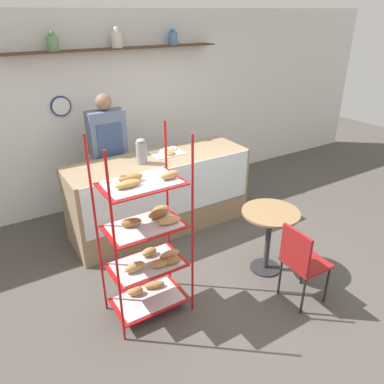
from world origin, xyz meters
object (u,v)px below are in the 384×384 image
Objects in this scene: person_worker at (109,155)px; cafe_chair at (301,259)px; pastry_rack at (147,241)px; coffee_carafe at (141,151)px; donut_tray_counter at (168,152)px; cafe_table at (269,227)px.

person_worker is 2.05× the size of cafe_chair.
person_worker is at bearing 79.05° from pastry_rack.
person_worker is (0.37, 1.89, 0.16)m from pastry_rack.
person_worker reaches higher than coffee_carafe.
pastry_rack is at bearing -113.71° from coffee_carafe.
donut_tray_counter is at bearing -37.33° from person_worker.
pastry_rack is at bearing 64.13° from cafe_chair.
pastry_rack is 1.43m from coffee_carafe.
coffee_carafe is (-0.73, 1.95, 0.64)m from cafe_chair.
coffee_carafe is 0.75× the size of donut_tray_counter.
person_worker is 2.35× the size of cafe_table.
cafe_table is (1.03, -2.01, -0.40)m from person_worker.
donut_tray_counter is at bearing 17.94° from coffee_carafe.
cafe_table is at bearing -8.60° from cafe_chair.
cafe_table is at bearing -75.42° from donut_tray_counter.
person_worker is at bearing 117.06° from cafe_table.
donut_tray_counter is (0.99, 1.41, 0.23)m from pastry_rack.
coffee_carafe is (0.56, 1.27, 0.36)m from pastry_rack.
cafe_chair is at bearing -27.78° from pastry_rack.
cafe_chair is at bearing -100.51° from cafe_table.
cafe_table is 0.87× the size of cafe_chair.
person_worker is 0.79m from donut_tray_counter.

